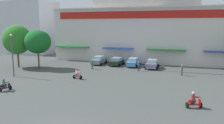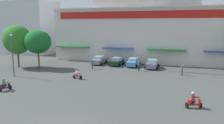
{
  "view_description": "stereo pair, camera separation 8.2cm",
  "coord_description": "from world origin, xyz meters",
  "px_view_note": "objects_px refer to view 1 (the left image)",
  "views": [
    {
      "loc": [
        8.27,
        -12.45,
        7.53
      ],
      "look_at": [
        -2.47,
        19.98,
        1.84
      ],
      "focal_mm": 36.43,
      "sensor_mm": 36.0,
      "label": 1
    },
    {
      "loc": [
        8.35,
        -12.42,
        7.53
      ],
      "look_at": [
        -2.47,
        19.98,
        1.84
      ],
      "focal_mm": 36.43,
      "sensor_mm": 36.0,
      "label": 2
    }
  ],
  "objects_px": {
    "pedestrian_0": "(182,69)",
    "pedestrian_2": "(139,65)",
    "parked_car_1": "(116,61)",
    "plaza_tree_0": "(17,40)",
    "scooter_rider_1": "(194,101)",
    "scooter_rider_0": "(77,75)",
    "parked_car_3": "(152,64)",
    "plaza_tree_2": "(38,42)",
    "parked_car_0": "(99,60)",
    "pedestrian_1": "(92,64)",
    "scooter_rider_4": "(5,86)",
    "parked_car_2": "(133,62)",
    "streetlamp_near": "(12,52)"
  },
  "relations": [
    {
      "from": "pedestrian_2",
      "to": "streetlamp_near",
      "type": "relative_size",
      "value": 0.26
    },
    {
      "from": "plaza_tree_0",
      "to": "parked_car_2",
      "type": "height_order",
      "value": "plaza_tree_0"
    },
    {
      "from": "pedestrian_0",
      "to": "parked_car_0",
      "type": "bearing_deg",
      "value": 161.45
    },
    {
      "from": "parked_car_3",
      "to": "scooter_rider_0",
      "type": "distance_m",
      "value": 14.04
    },
    {
      "from": "scooter_rider_1",
      "to": "pedestrian_1",
      "type": "xyz_separation_m",
      "value": [
        -15.93,
        13.76,
        0.32
      ]
    },
    {
      "from": "scooter_rider_0",
      "to": "pedestrian_2",
      "type": "xyz_separation_m",
      "value": [
        7.0,
        8.11,
        0.31
      ]
    },
    {
      "from": "pedestrian_0",
      "to": "streetlamp_near",
      "type": "xyz_separation_m",
      "value": [
        -23.24,
        -8.43,
        2.66
      ]
    },
    {
      "from": "parked_car_0",
      "to": "parked_car_1",
      "type": "height_order",
      "value": "parked_car_0"
    },
    {
      "from": "parked_car_2",
      "to": "scooter_rider_1",
      "type": "bearing_deg",
      "value": -61.77
    },
    {
      "from": "scooter_rider_1",
      "to": "pedestrian_0",
      "type": "height_order",
      "value": "pedestrian_0"
    },
    {
      "from": "parked_car_0",
      "to": "pedestrian_1",
      "type": "xyz_separation_m",
      "value": [
        0.69,
        -4.91,
        0.15
      ]
    },
    {
      "from": "plaza_tree_2",
      "to": "parked_car_2",
      "type": "bearing_deg",
      "value": 24.61
    },
    {
      "from": "scooter_rider_0",
      "to": "plaza_tree_0",
      "type": "bearing_deg",
      "value": 161.47
    },
    {
      "from": "plaza_tree_0",
      "to": "scooter_rider_0",
      "type": "relative_size",
      "value": 5.14
    },
    {
      "from": "scooter_rider_1",
      "to": "pedestrian_0",
      "type": "xyz_separation_m",
      "value": [
        -1.37,
        13.56,
        0.34
      ]
    },
    {
      "from": "parked_car_3",
      "to": "pedestrian_2",
      "type": "height_order",
      "value": "pedestrian_2"
    },
    {
      "from": "parked_car_3",
      "to": "streetlamp_near",
      "type": "xyz_separation_m",
      "value": [
        -18.23,
        -12.55,
        2.84
      ]
    },
    {
      "from": "parked_car_0",
      "to": "pedestrian_0",
      "type": "distance_m",
      "value": 16.09
    },
    {
      "from": "parked_car_0",
      "to": "parked_car_1",
      "type": "relative_size",
      "value": 1.04
    },
    {
      "from": "parked_car_0",
      "to": "streetlamp_near",
      "type": "xyz_separation_m",
      "value": [
        -7.99,
        -13.55,
        2.84
      ]
    },
    {
      "from": "plaza_tree_0",
      "to": "plaza_tree_2",
      "type": "bearing_deg",
      "value": 4.19
    },
    {
      "from": "streetlamp_near",
      "to": "pedestrian_2",
      "type": "bearing_deg",
      "value": 30.47
    },
    {
      "from": "pedestrian_1",
      "to": "plaza_tree_0",
      "type": "bearing_deg",
      "value": -169.7
    },
    {
      "from": "parked_car_2",
      "to": "scooter_rider_4",
      "type": "relative_size",
      "value": 3.07
    },
    {
      "from": "pedestrian_2",
      "to": "parked_car_0",
      "type": "bearing_deg",
      "value": 155.52
    },
    {
      "from": "plaza_tree_2",
      "to": "scooter_rider_0",
      "type": "relative_size",
      "value": 4.56
    },
    {
      "from": "pedestrian_0",
      "to": "pedestrian_1",
      "type": "xyz_separation_m",
      "value": [
        -14.56,
        0.2,
        -0.02
      ]
    },
    {
      "from": "plaza_tree_2",
      "to": "pedestrian_0",
      "type": "xyz_separation_m",
      "value": [
        23.66,
        1.89,
        -3.62
      ]
    },
    {
      "from": "parked_car_1",
      "to": "streetlamp_near",
      "type": "bearing_deg",
      "value": -130.81
    },
    {
      "from": "plaza_tree_0",
      "to": "scooter_rider_1",
      "type": "relative_size",
      "value": 4.87
    },
    {
      "from": "scooter_rider_0",
      "to": "plaza_tree_2",
      "type": "bearing_deg",
      "value": 153.34
    },
    {
      "from": "scooter_rider_0",
      "to": "parked_car_3",
      "type": "bearing_deg",
      "value": 51.42
    },
    {
      "from": "pedestrian_0",
      "to": "pedestrian_2",
      "type": "xyz_separation_m",
      "value": [
        -6.77,
        1.26,
        -0.05
      ]
    },
    {
      "from": "parked_car_0",
      "to": "parked_car_1",
      "type": "xyz_separation_m",
      "value": [
        3.54,
        -0.19,
        -0.03
      ]
    },
    {
      "from": "plaza_tree_2",
      "to": "pedestrian_1",
      "type": "xyz_separation_m",
      "value": [
        9.1,
        2.09,
        -3.65
      ]
    },
    {
      "from": "parked_car_1",
      "to": "pedestrian_1",
      "type": "height_order",
      "value": "pedestrian_1"
    },
    {
      "from": "parked_car_0",
      "to": "scooter_rider_4",
      "type": "relative_size",
      "value": 2.89
    },
    {
      "from": "plaza_tree_2",
      "to": "parked_car_3",
      "type": "relative_size",
      "value": 1.6
    },
    {
      "from": "scooter_rider_1",
      "to": "pedestrian_0",
      "type": "bearing_deg",
      "value": 95.77
    },
    {
      "from": "scooter_rider_4",
      "to": "pedestrian_0",
      "type": "height_order",
      "value": "pedestrian_0"
    },
    {
      "from": "scooter_rider_0",
      "to": "parked_car_0",
      "type": "bearing_deg",
      "value": 97.04
    },
    {
      "from": "parked_car_3",
      "to": "scooter_rider_4",
      "type": "xyz_separation_m",
      "value": [
        -14.0,
        -18.75,
        -0.2
      ]
    },
    {
      "from": "parked_car_1",
      "to": "plaza_tree_0",
      "type": "bearing_deg",
      "value": -156.02
    },
    {
      "from": "pedestrian_1",
      "to": "pedestrian_2",
      "type": "xyz_separation_m",
      "value": [
        7.78,
        1.06,
        -0.03
      ]
    },
    {
      "from": "scooter_rider_1",
      "to": "plaza_tree_0",
      "type": "bearing_deg",
      "value": 158.63
    },
    {
      "from": "scooter_rider_0",
      "to": "pedestrian_0",
      "type": "xyz_separation_m",
      "value": [
        13.77,
        6.86,
        0.36
      ]
    },
    {
      "from": "parked_car_1",
      "to": "scooter_rider_1",
      "type": "height_order",
      "value": "scooter_rider_1"
    },
    {
      "from": "parked_car_1",
      "to": "scooter_rider_1",
      "type": "relative_size",
      "value": 2.64
    },
    {
      "from": "scooter_rider_1",
      "to": "scooter_rider_4",
      "type": "bearing_deg",
      "value": -176.98
    },
    {
      "from": "scooter_rider_0",
      "to": "scooter_rider_4",
      "type": "xyz_separation_m",
      "value": [
        -5.25,
        -7.78,
        -0.01
      ]
    }
  ]
}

